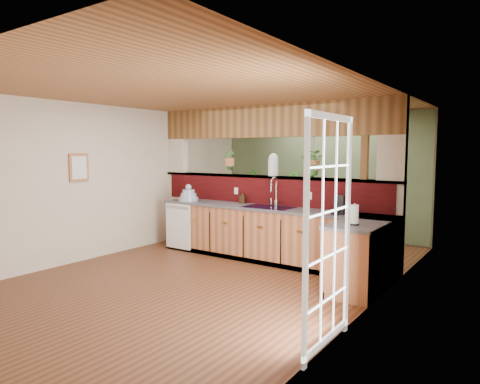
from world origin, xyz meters
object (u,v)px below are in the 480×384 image
Objects in this scene: dish_stack at (189,196)px; soap_dispenser at (242,197)px; shelving_console at (277,210)px; glass_jar at (273,165)px; paper_towel at (354,215)px; coffee_maker at (339,205)px; faucet at (275,191)px.

dish_stack is 1.68× the size of soap_dispenser.
shelving_console is (0.50, 2.38, -0.50)m from dish_stack.
glass_jar is at bearing 17.77° from dish_stack.
paper_towel is at bearing -50.97° from shelving_console.
coffee_maker reaches higher than soap_dispenser.
soap_dispenser is 0.15× the size of shelving_console.
glass_jar is 2.41m from shelving_console.
dish_stack is 2.49m from shelving_console.
faucet is 0.36× the size of shelving_console.
dish_stack is 1.30× the size of coffee_maker.
dish_stack is 0.91× the size of glass_jar.
faucet is 0.68m from soap_dispenser.
glass_jar is (-1.37, 0.43, 0.56)m from coffee_maker.
coffee_maker is 0.20× the size of shelving_console.
faucet reaches higher than coffee_maker.
shelving_console is (-0.51, 2.10, -0.51)m from soap_dispenser.
faucet is 2.32× the size of soap_dispenser.
dish_stack is at bearing -105.76° from shelving_console.
paper_towel reaches higher than soap_dispenser.
faucet is 1.70m from dish_stack.
faucet reaches higher than dish_stack.
paper_towel is (3.39, -0.72, 0.03)m from dish_stack.
soap_dispenser is at bearing 158.21° from coffee_maker.
paper_towel is at bearing -32.67° from glass_jar.
coffee_maker is 3.37m from shelving_console.
dish_stack is 2.88m from coffee_maker.
soap_dispenser is (1.00, 0.29, 0.01)m from dish_stack.
shelving_console is (-1.17, 2.12, -0.66)m from faucet.
shelving_console is at bearing 103.55° from soap_dispenser.
glass_jar is 0.28× the size of shelving_console.
coffee_maker reaches higher than shelving_console.
shelving_console is at bearing 121.00° from coffee_maker.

